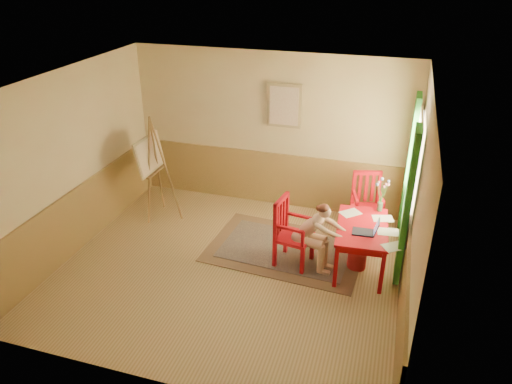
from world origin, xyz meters
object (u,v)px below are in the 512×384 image
(chair_left, at_px, (291,232))
(table, at_px, (362,231))
(easel, at_px, (152,159))
(figure, at_px, (313,233))
(chair_back, at_px, (366,205))
(laptop, at_px, (367,230))

(chair_left, bearing_deg, table, 9.40)
(easel, bearing_deg, table, -9.14)
(easel, bearing_deg, figure, -15.02)
(chair_back, bearing_deg, laptop, -85.04)
(chair_back, distance_m, figure, 1.41)
(table, distance_m, laptop, 0.24)
(chair_left, height_order, figure, figure)
(chair_left, height_order, laptop, chair_left)
(chair_back, xyz_separation_m, figure, (-0.65, -1.25, 0.08))
(table, relative_size, laptop, 3.36)
(chair_left, bearing_deg, figure, -7.20)
(table, bearing_deg, laptop, -65.33)
(chair_back, distance_m, laptop, 1.25)
(figure, bearing_deg, chair_left, 172.80)
(chair_back, xyz_separation_m, laptop, (0.11, -1.22, 0.23))
(table, bearing_deg, easel, 170.86)
(table, xyz_separation_m, figure, (-0.67, -0.21, -0.02))
(figure, bearing_deg, chair_back, 62.70)
(table, distance_m, chair_back, 1.05)
(laptop, bearing_deg, chair_back, 94.96)
(chair_left, distance_m, easel, 2.80)
(figure, bearing_deg, table, 17.41)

